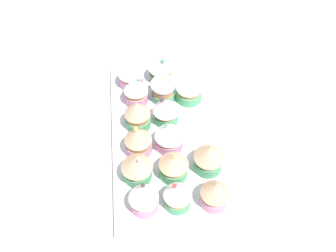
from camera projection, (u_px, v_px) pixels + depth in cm
name	position (u px, v px, depth cm)	size (l,w,h in cm)	color
ground_plane	(168.00, 141.00, 87.45)	(180.00, 180.00, 3.00)	beige
baking_tray	(168.00, 136.00, 85.80)	(45.04, 24.80, 1.20)	silver
cupcake_0	(131.00, 73.00, 91.71)	(5.99, 5.99, 7.54)	pink
cupcake_1	(136.00, 91.00, 88.26)	(5.53, 5.53, 7.81)	pink
cupcake_2	(138.00, 115.00, 83.84)	(5.76, 5.76, 7.58)	#4C9E6B
cupcake_3	(138.00, 141.00, 79.78)	(5.77, 5.77, 7.53)	pink
cupcake_4	(137.00, 167.00, 75.66)	(6.37, 6.37, 7.38)	#4C9E6B
cupcake_5	(144.00, 197.00, 71.57)	(5.77, 5.77, 7.65)	pink
cupcake_6	(161.00, 69.00, 93.30)	(5.90, 5.90, 7.03)	#4C9E6B
cupcake_7	(163.00, 89.00, 89.20)	(5.80, 5.80, 7.08)	#4C9E6B
cupcake_8	(164.00, 110.00, 85.02)	(6.02, 6.02, 7.06)	#4C9E6B
cupcake_9	(169.00, 136.00, 80.42)	(6.32, 6.32, 7.42)	pink
cupcake_10	(172.00, 165.00, 76.18)	(5.98, 5.98, 7.05)	#4C9E6B
cupcake_11	(177.00, 194.00, 71.91)	(5.45, 5.45, 7.70)	#4C9E6B
cupcake_12	(189.00, 88.00, 89.22)	(6.22, 6.22, 6.95)	#4C9E6B
cupcake_13	(209.00, 157.00, 77.19)	(6.24, 6.24, 7.13)	#4C9E6B
cupcake_14	(215.00, 193.00, 72.38)	(5.66, 5.66, 6.81)	pink
napkin	(127.00, 50.00, 104.02)	(12.20, 14.40, 0.60)	white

